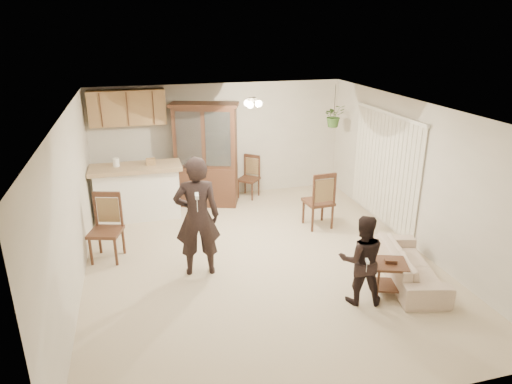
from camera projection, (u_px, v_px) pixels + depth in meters
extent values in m
plane|color=#BAAF8D|center=(259.00, 260.00, 7.54)|extent=(6.50, 6.50, 0.00)
cube|color=white|center=(259.00, 109.00, 6.67)|extent=(5.50, 6.50, 0.02)
cube|color=beige|center=(220.00, 141.00, 10.05)|extent=(5.50, 0.02, 2.50)
cube|color=beige|center=(354.00, 307.00, 4.16)|extent=(5.50, 0.02, 2.50)
cube|color=beige|center=(72.00, 207.00, 6.44)|extent=(0.02, 6.50, 2.50)
cube|color=beige|center=(414.00, 175.00, 7.77)|extent=(0.02, 6.50, 2.50)
cube|color=white|center=(138.00, 194.00, 9.04)|extent=(1.60, 0.55, 1.00)
cube|color=tan|center=(135.00, 168.00, 8.85)|extent=(1.75, 0.70, 0.08)
cube|color=brown|center=(127.00, 108.00, 9.13)|extent=(1.50, 0.34, 0.70)
imported|color=#285020|center=(334.00, 116.00, 9.63)|extent=(0.43, 0.37, 0.48)
cylinder|color=black|center=(335.00, 100.00, 9.52)|extent=(0.01, 0.01, 0.65)
imported|color=beige|center=(411.00, 258.00, 6.86)|extent=(1.16, 2.00, 0.73)
imported|color=black|center=(197.00, 220.00, 6.88)|extent=(0.70, 0.50, 1.80)
imported|color=black|center=(362.00, 258.00, 6.22)|extent=(0.77, 0.67, 1.35)
cube|color=#3C1F16|center=(207.00, 185.00, 9.78)|extent=(1.37, 0.89, 0.85)
cube|color=#3C1F16|center=(205.00, 137.00, 9.41)|extent=(1.35, 0.83, 1.27)
cube|color=silver|center=(205.00, 137.00, 9.41)|extent=(1.05, 0.37, 1.11)
cube|color=#3C1F16|center=(204.00, 105.00, 9.19)|extent=(1.48, 0.94, 0.06)
cube|color=#3C1F16|center=(390.00, 264.00, 6.46)|extent=(0.58, 0.58, 0.04)
cube|color=#3C1F16|center=(388.00, 285.00, 6.58)|extent=(0.49, 0.49, 0.03)
cube|color=#3C1F16|center=(391.00, 261.00, 6.44)|extent=(0.19, 0.16, 0.05)
cube|color=#3C1F16|center=(106.00, 232.00, 7.42)|extent=(0.61, 0.61, 0.05)
cube|color=olive|center=(104.00, 215.00, 7.32)|extent=(0.36, 0.15, 0.43)
cube|color=#3C1F16|center=(102.00, 199.00, 7.22)|extent=(0.44, 0.17, 0.09)
cube|color=#3C1F16|center=(249.00, 179.00, 10.17)|extent=(0.59, 0.59, 0.05)
cube|color=olive|center=(248.00, 168.00, 10.08)|extent=(0.26, 0.23, 0.36)
cube|color=#3C1F16|center=(248.00, 158.00, 10.00)|extent=(0.31, 0.27, 0.07)
cube|color=#3C1F16|center=(318.00, 202.00, 8.66)|extent=(0.53, 0.53, 0.05)
cube|color=olive|center=(319.00, 187.00, 8.56)|extent=(0.37, 0.07, 0.43)
cube|color=#3C1F16|center=(320.00, 173.00, 8.46)|extent=(0.46, 0.07, 0.09)
cube|color=white|center=(197.00, 196.00, 6.29)|extent=(0.07, 0.17, 0.05)
cube|color=white|center=(367.00, 261.00, 5.89)|extent=(0.06, 0.12, 0.03)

